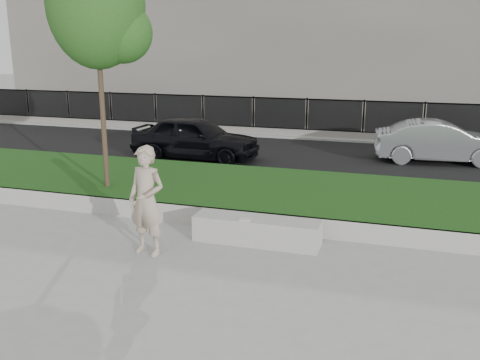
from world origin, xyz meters
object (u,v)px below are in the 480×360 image
(young_tree, at_px, (100,9))
(car_silver, at_px, (440,142))
(stone_bench, at_px, (257,230))
(car_dark, at_px, (195,138))
(book, at_px, (245,220))
(man, at_px, (147,201))

(young_tree, relative_size, car_silver, 1.39)
(stone_bench, relative_size, car_dark, 0.59)
(car_dark, bearing_deg, stone_bench, -147.34)
(car_silver, bearing_deg, stone_bench, 150.13)
(car_silver, bearing_deg, book, 149.56)
(stone_bench, distance_m, car_silver, 9.16)
(young_tree, xyz_separation_m, car_silver, (7.64, 6.88, -3.73))
(book, xyz_separation_m, car_dark, (-3.75, 6.69, 0.24))
(car_dark, xyz_separation_m, car_silver, (7.51, 1.92, -0.05))
(young_tree, bearing_deg, car_silver, 42.00)
(car_dark, height_order, car_silver, car_dark)
(stone_bench, xyz_separation_m, young_tree, (-4.07, 1.54, 4.18))
(young_tree, distance_m, car_dark, 6.19)
(stone_bench, height_order, car_dark, car_dark)
(book, relative_size, car_silver, 0.06)
(stone_bench, xyz_separation_m, car_silver, (3.58, 8.42, 0.45))
(stone_bench, bearing_deg, car_silver, 67.00)
(man, bearing_deg, young_tree, 140.77)
(young_tree, bearing_deg, man, -48.47)
(man, relative_size, book, 9.05)
(book, distance_m, car_silver, 9.39)
(car_dark, distance_m, car_silver, 7.75)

